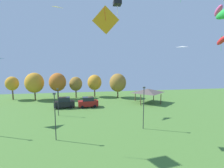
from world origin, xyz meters
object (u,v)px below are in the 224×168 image
object	(u,v)px
kite_flying_6	(106,20)
treeline_tree_1	(34,83)
light_post_0	(58,100)
light_post_3	(55,114)
kite_flying_0	(222,41)
parked_car_leftmost	(64,103)
light_post_1	(144,105)
treeline_tree_2	(58,82)
treeline_tree_5	(118,83)
kite_flying_2	(218,11)
park_pavilion	(148,91)
kite_flying_5	(182,49)
treeline_tree_4	(95,82)
kite_flying_9	(56,10)
treeline_tree_0	(12,84)
treeline_tree_3	(76,84)
parked_car_second_from_left	(88,102)

from	to	relation	value
kite_flying_6	treeline_tree_1	distance (m)	32.94
light_post_0	light_post_3	size ratio (longest dim) A/B	0.83
kite_flying_0	treeline_tree_1	bearing A→B (deg)	149.05
parked_car_leftmost	light_post_1	size ratio (longest dim) A/B	0.70
kite_flying_6	light_post_0	bearing A→B (deg)	125.75
light_post_1	light_post_0	bearing A→B (deg)	147.07
light_post_1	treeline_tree_2	world-z (taller)	treeline_tree_2
kite_flying_0	treeline_tree_5	distance (m)	27.47
kite_flying_2	park_pavilion	size ratio (longest dim) A/B	0.39
kite_flying_0	treeline_tree_2	size ratio (longest dim) A/B	0.57
kite_flying_6	treeline_tree_5	bearing A→B (deg)	75.62
kite_flying_2	kite_flying_5	world-z (taller)	kite_flying_2
kite_flying_5	treeline_tree_4	world-z (taller)	kite_flying_5
kite_flying_0	light_post_0	size ratio (longest dim) A/B	0.78
light_post_1	treeline_tree_4	xyz separation A→B (m)	(-5.88, 26.29, 0.58)
kite_flying_2	treeline_tree_4	size ratio (longest dim) A/B	0.39
light_post_0	treeline_tree_2	size ratio (longest dim) A/B	0.73
kite_flying_5	park_pavilion	xyz separation A→B (m)	(0.60, 15.82, -9.12)
parked_car_leftmost	treeline_tree_2	distance (m)	10.79
kite_flying_5	kite_flying_9	xyz separation A→B (m)	(-20.49, 12.63, 8.46)
park_pavilion	treeline_tree_4	world-z (taller)	treeline_tree_4
parked_car_leftmost	light_post_3	distance (m)	16.71
treeline_tree_5	treeline_tree_0	bearing A→B (deg)	176.78
light_post_0	light_post_1	bearing A→B (deg)	-32.93
treeline_tree_5	park_pavilion	bearing A→B (deg)	-50.99
kite_flying_6	kite_flying_9	distance (m)	18.05
treeline_tree_0	treeline_tree_4	world-z (taller)	treeline_tree_4
kite_flying_9	parked_car_leftmost	size ratio (longest dim) A/B	0.53
kite_flying_6	parked_car_leftmost	size ratio (longest dim) A/B	0.75
kite_flying_9	treeline_tree_3	size ratio (longest dim) A/B	0.40
parked_car_leftmost	light_post_0	bearing A→B (deg)	-101.25
treeline_tree_0	treeline_tree_3	world-z (taller)	treeline_tree_0
kite_flying_0	park_pavilion	xyz separation A→B (m)	(-7.81, 13.96, -10.85)
kite_flying_2	light_post_3	size ratio (longest dim) A/B	0.40
treeline_tree_0	treeline_tree_1	distance (m)	6.15
treeline_tree_3	kite_flying_2	bearing A→B (deg)	-63.63
kite_flying_6	parked_car_leftmost	distance (m)	23.05
kite_flying_5	kite_flying_6	size ratio (longest dim) A/B	0.49
treeline_tree_2	treeline_tree_5	bearing A→B (deg)	-0.75
kite_flying_6	treeline_tree_3	xyz separation A→B (m)	(-5.26, 27.67, -11.51)
park_pavilion	treeline_tree_4	size ratio (longest dim) A/B	1.01
treeline_tree_5	kite_flying_6	bearing A→B (deg)	-104.38
kite_flying_0	light_post_3	distance (m)	29.61
light_post_0	treeline_tree_3	distance (m)	16.93
kite_flying_6	treeline_tree_0	xyz separation A→B (m)	(-22.20, 27.69, -11.11)
kite_flying_0	light_post_0	xyz separation A→B (m)	(-28.58, 6.50, -10.88)
park_pavilion	treeline_tree_1	size ratio (longest dim) A/B	0.89
light_post_1	treeline_tree_0	xyz separation A→B (m)	(-28.21, 25.73, 0.74)
parked_car_second_from_left	park_pavilion	xyz separation A→B (m)	(14.95, 2.09, 1.92)
light_post_0	treeline_tree_1	xyz separation A→B (m)	(-8.26, 15.59, 1.63)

